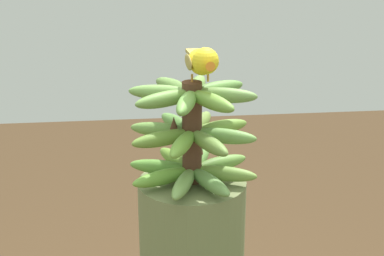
% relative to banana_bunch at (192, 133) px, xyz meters
% --- Properties ---
extents(banana_bunch, '(0.30, 0.30, 0.24)m').
position_rel_banana_bunch_xyz_m(banana_bunch, '(0.00, 0.00, 0.00)').
color(banana_bunch, '#4C2D1E').
rests_on(banana_bunch, banana_tree).
extents(perched_bird, '(0.22, 0.07, 0.09)m').
position_rel_banana_bunch_xyz_m(perched_bird, '(0.02, 0.02, 0.17)').
color(perched_bird, '#C68933').
rests_on(perched_bird, banana_bunch).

